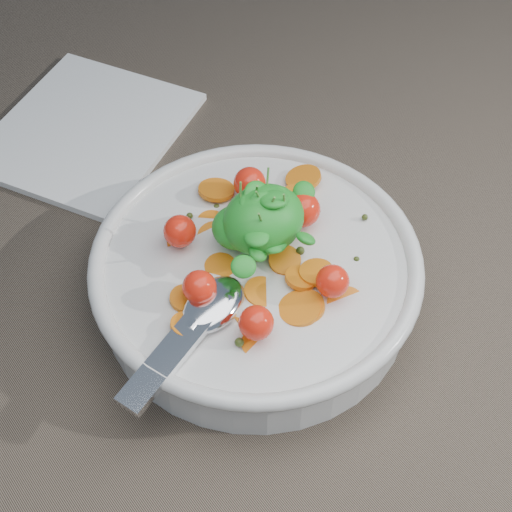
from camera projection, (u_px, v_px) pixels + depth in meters
ground at (283, 317)px, 0.57m from camera, size 6.00×6.00×0.00m
bowl at (256, 274)px, 0.56m from camera, size 0.25×0.24×0.10m
napkin at (87, 131)px, 0.70m from camera, size 0.22×0.21×0.01m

